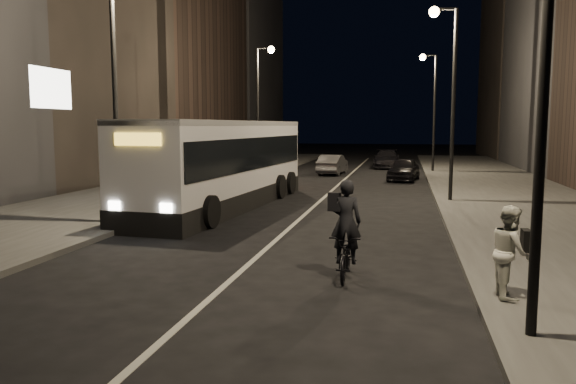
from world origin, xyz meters
The scene contains 14 objects.
ground centered at (0.00, 0.00, 0.00)m, with size 180.00×180.00×0.00m, color black.
sidewalk_right centered at (8.50, 14.00, 0.08)m, with size 7.00×70.00×0.16m, color #383836.
sidewalk_left centered at (-8.50, 14.00, 0.08)m, with size 7.00×70.00×0.16m, color #383836.
building_row_left centered at (-16.00, 28.50, 11.00)m, with size 8.00×61.00×22.00m, color black.
streetlight_right_mid centered at (5.33, 12.00, 5.36)m, with size 1.20×0.44×8.12m.
streetlight_right_far centered at (5.33, 28.00, 5.36)m, with size 1.20×0.44×8.12m.
streetlight_left_near centered at (-5.33, 4.00, 5.36)m, with size 1.20×0.44×8.12m.
streetlight_left_far centered at (-5.33, 22.00, 5.36)m, with size 1.20×0.44×8.12m.
city_bus centered at (-3.60, 9.03, 1.92)m, with size 3.83×13.27×3.53m.
cyclist_on_bicycle centered at (2.43, -0.80, 0.73)m, with size 0.71×1.93×2.20m.
pedestrian_woman centered at (5.60, -2.06, 1.03)m, with size 0.84×0.66×1.73m, color beige.
car_near centered at (3.60, 21.96, 0.69)m, with size 1.63×4.06×1.38m, color black.
car_mid centered at (-1.20, 25.40, 0.68)m, with size 1.43×4.11×1.35m, color #353638.
car_far centered at (2.23, 32.05, 0.71)m, with size 1.99×4.90×1.42m, color black.
Camera 1 is at (3.64, -12.86, 3.35)m, focal length 35.00 mm.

